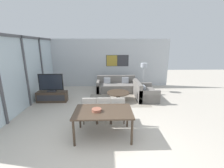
# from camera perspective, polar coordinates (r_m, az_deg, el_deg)

# --- Properties ---
(ground_plane) EXTENTS (24.00, 24.00, 0.00)m
(ground_plane) POSITION_cam_1_polar(r_m,az_deg,el_deg) (3.81, -2.06, -25.24)
(ground_plane) COLOR beige
(wall_back) EXTENTS (7.42, 0.09, 2.80)m
(wall_back) POSITION_cam_1_polar(r_m,az_deg,el_deg) (9.00, -1.97, 7.96)
(wall_back) COLOR silver
(wall_back) RESTS_ON ground_plane
(window_wall_left) EXTENTS (0.07, 6.02, 2.80)m
(window_wall_left) POSITION_cam_1_polar(r_m,az_deg,el_deg) (6.82, -30.29, 4.97)
(window_wall_left) COLOR silver
(window_wall_left) RESTS_ON ground_plane
(area_rug) EXTENTS (2.67, 1.72, 0.01)m
(area_rug) POSITION_cam_1_polar(r_m,az_deg,el_deg) (6.90, 2.33, -6.11)
(area_rug) COLOR gray
(area_rug) RESTS_ON ground_plane
(tv_console) EXTENTS (1.29, 0.42, 0.47)m
(tv_console) POSITION_cam_1_polar(r_m,az_deg,el_deg) (7.15, -21.77, -4.46)
(tv_console) COLOR #423326
(tv_console) RESTS_ON ground_plane
(television) EXTENTS (1.05, 0.20, 0.79)m
(television) POSITION_cam_1_polar(r_m,az_deg,el_deg) (6.99, -22.24, 0.38)
(television) COLOR #2D2D33
(television) RESTS_ON tv_console
(sofa_main) EXTENTS (2.09, 0.92, 0.82)m
(sofa_main) POSITION_cam_1_polar(r_m,az_deg,el_deg) (8.15, 1.64, -0.85)
(sofa_main) COLOR slate
(sofa_main) RESTS_ON ground_plane
(sofa_side) EXTENTS (0.92, 1.44, 0.82)m
(sofa_side) POSITION_cam_1_polar(r_m,az_deg,el_deg) (7.15, 12.02, -3.40)
(sofa_side) COLOR slate
(sofa_side) RESTS_ON ground_plane
(coffee_table) EXTENTS (1.02, 1.02, 0.38)m
(coffee_table) POSITION_cam_1_polar(r_m,az_deg,el_deg) (6.80, 2.35, -3.88)
(coffee_table) COLOR #423326
(coffee_table) RESTS_ON ground_plane
(dining_table) EXTENTS (1.55, 0.98, 0.74)m
(dining_table) POSITION_cam_1_polar(r_m,az_deg,el_deg) (4.09, -3.36, -11.06)
(dining_table) COLOR #423326
(dining_table) RESTS_ON ground_plane
(dining_chair_left) EXTENTS (0.46, 0.46, 0.88)m
(dining_chair_left) POSITION_cam_1_polar(r_m,az_deg,el_deg) (4.86, -8.36, -9.14)
(dining_chair_left) COLOR beige
(dining_chair_left) RESTS_ON ground_plane
(dining_chair_centre) EXTENTS (0.46, 0.46, 0.88)m
(dining_chair_centre) POSITION_cam_1_polar(r_m,az_deg,el_deg) (4.84, -3.12, -9.12)
(dining_chair_centre) COLOR beige
(dining_chair_centre) RESTS_ON ground_plane
(dining_chair_right) EXTENTS (0.46, 0.46, 0.88)m
(dining_chair_right) POSITION_cam_1_polar(r_m,az_deg,el_deg) (4.83, 2.16, -9.15)
(dining_chair_right) COLOR beige
(dining_chair_right) RESTS_ON ground_plane
(fruit_bowl) EXTENTS (0.26, 0.26, 0.07)m
(fruit_bowl) POSITION_cam_1_polar(r_m,az_deg,el_deg) (4.03, -5.89, -9.76)
(fruit_bowl) COLOR #995642
(fruit_bowl) RESTS_ON dining_table
(floor_lamp) EXTENTS (0.34, 0.34, 1.52)m
(floor_lamp) POSITION_cam_1_polar(r_m,az_deg,el_deg) (8.17, 12.03, 6.19)
(floor_lamp) COLOR #2D2D33
(floor_lamp) RESTS_ON ground_plane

